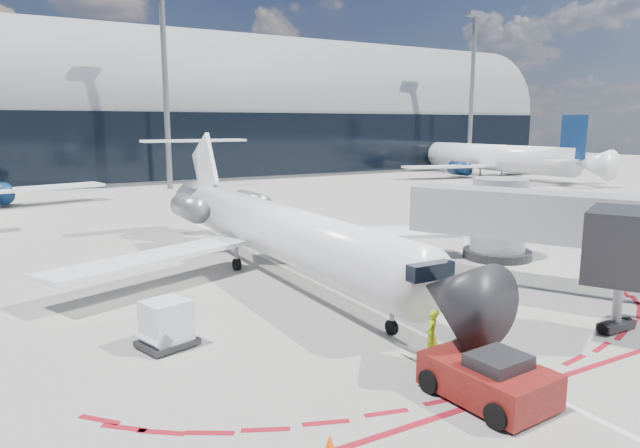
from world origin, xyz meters
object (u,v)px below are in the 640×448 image
uld_container (166,324)px  regional_jet (272,228)px  ramp_worker (431,335)px  pushback_tug (488,378)px

uld_container → regional_jet: bearing=27.2°
regional_jet → ramp_worker: regional_jet is taller
ramp_worker → uld_container: bearing=-74.6°
pushback_tug → ramp_worker: 3.02m
uld_container → ramp_worker: bearing=-54.5°
regional_jet → ramp_worker: 13.41m
pushback_tug → ramp_worker: bearing=77.9°
ramp_worker → uld_container: 9.38m
regional_jet → uld_container: size_ratio=13.17×
pushback_tug → ramp_worker: size_ratio=3.22×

